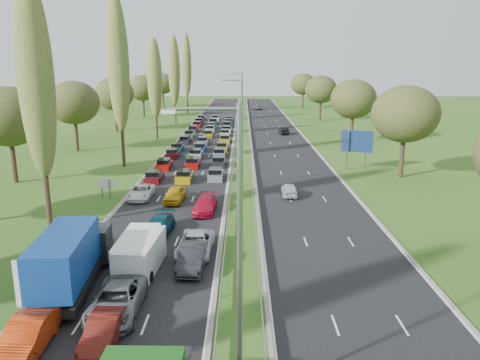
{
  "coord_description": "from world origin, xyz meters",
  "views": [
    {
      "loc": [
        4.64,
        -8.04,
        13.2
      ],
      "look_at": [
        4.33,
        40.12,
        1.5
      ],
      "focal_mm": 35.0,
      "sensor_mm": 36.0,
      "label": 1
    }
  ],
  "objects": [
    {
      "name": "white_van_rear",
      "position": [
        -2.09,
        20.93,
        1.15
      ],
      "size": [
        2.19,
        5.58,
        2.24
      ],
      "rotation": [
        0.0,
        0.0,
        -0.06
      ],
      "color": "silver",
      "rests_on": "near_carriageway"
    },
    {
      "name": "near_carriageway",
      "position": [
        -2.25,
        82.5,
        0.0
      ],
      "size": [
        10.5,
        215.0,
        0.04
      ],
      "primitive_type": "cube",
      "color": "black",
      "rests_on": "ground"
    },
    {
      "name": "direction_sign",
      "position": [
        19.4,
        51.91,
        3.57
      ],
      "size": [
        3.81,
        1.4,
        5.2
      ],
      "color": "gray",
      "rests_on": "ground"
    },
    {
      "name": "near_car_7",
      "position": [
        -2.12,
        27.61,
        0.72
      ],
      "size": [
        2.32,
        4.97,
        1.4
      ],
      "primitive_type": "imported",
      "rotation": [
        0.0,
        0.0,
        -0.07
      ],
      "color": "#043745",
      "rests_on": "near_carriageway"
    },
    {
      "name": "near_car_10",
      "position": [
        1.21,
        23.58,
        0.76
      ],
      "size": [
        2.7,
        5.42,
        1.47
      ],
      "primitive_type": "imported",
      "rotation": [
        0.0,
        0.0,
        -0.05
      ],
      "color": "silver",
      "rests_on": "near_carriageway"
    },
    {
      "name": "ground",
      "position": [
        4.5,
        80.0,
        0.0
      ],
      "size": [
        260.0,
        260.0,
        0.0
      ],
      "primitive_type": "plane",
      "color": "#254F18",
      "rests_on": "ground"
    },
    {
      "name": "far_car_2",
      "position": [
        9.27,
        140.36,
        0.68
      ],
      "size": [
        2.41,
        4.85,
        1.32
      ],
      "primitive_type": "imported",
      "rotation": [
        0.0,
        0.0,
        3.19
      ],
      "color": "slate",
      "rests_on": "far_carriageway"
    },
    {
      "name": "near_car_8",
      "position": [
        -2.19,
        37.03,
        0.77
      ],
      "size": [
        2.05,
        4.49,
        1.49
      ],
      "primitive_type": "imported",
      "rotation": [
        0.0,
        0.0,
        -0.07
      ],
      "color": "#C79C0D",
      "rests_on": "near_carriageway"
    },
    {
      "name": "info_sign",
      "position": [
        -9.4,
        38.08,
        1.37
      ],
      "size": [
        1.47,
        0.51,
        2.1
      ],
      "color": "gray",
      "rests_on": "ground"
    },
    {
      "name": "poplar_row",
      "position": [
        -11.5,
        68.17,
        12.39
      ],
      "size": [
        2.8,
        127.8,
        22.44
      ],
      "color": "#2D2116",
      "rests_on": "ground"
    },
    {
      "name": "near_car_2",
      "position": [
        -5.8,
        38.13,
        0.7
      ],
      "size": [
        2.29,
        4.93,
        1.37
      ],
      "primitive_type": "imported",
      "rotation": [
        0.0,
        0.0,
        -0.0
      ],
      "color": "white",
      "rests_on": "near_carriageway"
    },
    {
      "name": "near_car_9",
      "position": [
        1.27,
        21.1,
        0.8
      ],
      "size": [
        1.85,
        4.82,
        1.57
      ],
      "primitive_type": "imported",
      "rotation": [
        0.0,
        0.0,
        -0.04
      ],
      "color": "black",
      "rests_on": "near_carriageway"
    },
    {
      "name": "lamp_columns",
      "position": [
        4.5,
        78.0,
        6.0
      ],
      "size": [
        0.18,
        140.18,
        12.0
      ],
      "color": "gray",
      "rests_on": "ground"
    },
    {
      "name": "woodland_right",
      "position": [
        24.0,
        66.67,
        7.68
      ],
      "size": [
        8.0,
        153.0,
        11.1
      ],
      "color": "#2D2116",
      "rests_on": "ground"
    },
    {
      "name": "near_car_5",
      "position": [
        -2.12,
        12.34,
        0.72
      ],
      "size": [
        1.52,
        4.24,
        1.39
      ],
      "primitive_type": "imported",
      "rotation": [
        0.0,
        0.0,
        -0.01
      ],
      "color": "#4F120D",
      "rests_on": "near_carriageway"
    },
    {
      "name": "far_car_0",
      "position": [
        9.51,
        39.25,
        0.69
      ],
      "size": [
        1.67,
        3.98,
        1.35
      ],
      "primitive_type": "imported",
      "rotation": [
        0.0,
        0.0,
        3.12
      ],
      "color": "#B9BEC4",
      "rests_on": "far_carriageway"
    },
    {
      "name": "woodland_left",
      "position": [
        -22.0,
        62.63,
        7.68
      ],
      "size": [
        8.0,
        166.0,
        11.1
      ],
      "color": "#2D2116",
      "rests_on": "ground"
    },
    {
      "name": "far_car_1",
      "position": [
        12.82,
        85.42,
        0.74
      ],
      "size": [
        1.84,
        4.47,
        1.44
      ],
      "primitive_type": "imported",
      "rotation": [
        0.0,
        0.0,
        3.22
      ],
      "color": "black",
      "rests_on": "far_carriageway"
    },
    {
      "name": "white_van_front",
      "position": [
        -2.38,
        21.38,
        1.15
      ],
      "size": [
        2.19,
        5.6,
        2.25
      ],
      "rotation": [
        0.0,
        0.0,
        -0.01
      ],
      "color": "white",
      "rests_on": "near_carriageway"
    },
    {
      "name": "blue_lorry",
      "position": [
        -5.65,
        18.01,
        2.0
      ],
      "size": [
        2.54,
        9.14,
        3.86
      ],
      "rotation": [
        0.0,
        0.0,
        0.08
      ],
      "color": "black",
      "rests_on": "near_carriageway"
    },
    {
      "name": "near_car_1",
      "position": [
        -5.54,
        11.56,
        0.82
      ],
      "size": [
        1.84,
        4.88,
        1.59
      ],
      "primitive_type": "imported",
      "rotation": [
        0.0,
        0.0,
        0.03
      ],
      "color": "#AE2E0A",
      "rests_on": "near_carriageway"
    },
    {
      "name": "near_car_11",
      "position": [
        1.14,
        33.59,
        0.72
      ],
      "size": [
        2.26,
        4.92,
        1.39
      ],
      "primitive_type": "imported",
      "rotation": [
        0.0,
        0.0,
        -0.07
      ],
      "color": "#B00A28",
      "rests_on": "near_carriageway"
    },
    {
      "name": "near_car_6",
      "position": [
        -2.24,
        15.04,
        0.81
      ],
      "size": [
        2.7,
        5.7,
        1.57
      ],
      "primitive_type": "imported",
      "rotation": [
        0.0,
        0.0,
        0.02
      ],
      "color": "slate",
      "rests_on": "near_carriageway"
    },
    {
      "name": "central_reservation",
      "position": [
        4.5,
        82.5,
        0.55
      ],
      "size": [
        2.36,
        215.0,
        0.32
      ],
      "color": "gray",
      "rests_on": "ground"
    },
    {
      "name": "far_carriageway",
      "position": [
        11.25,
        82.5,
        0.0
      ],
      "size": [
        10.5,
        215.0,
        0.04
      ],
      "primitive_type": "cube",
      "color": "black",
      "rests_on": "ground"
    },
    {
      "name": "traffic_queue_fill",
      "position": [
        -2.26,
        77.65,
        0.44
      ],
      "size": [
        9.09,
        68.51,
        0.8
      ],
      "color": "#590F14",
      "rests_on": "ground"
    }
  ]
}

